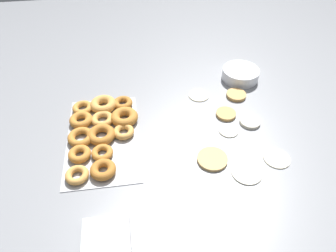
{
  "coord_description": "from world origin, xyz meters",
  "views": [
    {
      "loc": [
        0.83,
        -0.25,
        0.86
      ],
      "look_at": [
        -0.01,
        -0.13,
        0.04
      ],
      "focal_mm": 32.0,
      "sensor_mm": 36.0,
      "label": 1
    }
  ],
  "objects_px": {
    "pancake_1": "(277,158)",
    "pancake_6": "(247,172)",
    "pancake_4": "(250,121)",
    "pancake_7": "(199,95)",
    "pancake_0": "(212,159)",
    "pancake_2": "(229,130)",
    "container_stack": "(107,238)",
    "pancake_5": "(236,95)",
    "pancake_3": "(226,114)",
    "batter_bowl": "(240,74)",
    "donut_tray": "(101,129)"
  },
  "relations": [
    {
      "from": "pancake_1",
      "to": "pancake_6",
      "type": "distance_m",
      "value": 0.14
    },
    {
      "from": "pancake_4",
      "to": "pancake_7",
      "type": "xyz_separation_m",
      "value": [
        -0.21,
        -0.17,
        -0.0
      ]
    },
    {
      "from": "pancake_0",
      "to": "pancake_2",
      "type": "relative_size",
      "value": 1.42
    },
    {
      "from": "container_stack",
      "to": "pancake_5",
      "type": "bearing_deg",
      "value": 136.62
    },
    {
      "from": "pancake_1",
      "to": "pancake_4",
      "type": "distance_m",
      "value": 0.2
    },
    {
      "from": "pancake_2",
      "to": "pancake_3",
      "type": "height_order",
      "value": "pancake_3"
    },
    {
      "from": "pancake_0",
      "to": "batter_bowl",
      "type": "relative_size",
      "value": 0.64
    },
    {
      "from": "pancake_3",
      "to": "pancake_4",
      "type": "relative_size",
      "value": 0.99
    },
    {
      "from": "pancake_7",
      "to": "pancake_1",
      "type": "bearing_deg",
      "value": 26.78
    },
    {
      "from": "donut_tray",
      "to": "container_stack",
      "type": "xyz_separation_m",
      "value": [
        0.46,
        0.03,
        0.01
      ]
    },
    {
      "from": "donut_tray",
      "to": "pancake_2",
      "type": "bearing_deg",
      "value": 83.01
    },
    {
      "from": "pancake_6",
      "to": "container_stack",
      "type": "height_order",
      "value": "container_stack"
    },
    {
      "from": "pancake_4",
      "to": "pancake_5",
      "type": "relative_size",
      "value": 0.96
    },
    {
      "from": "pancake_0",
      "to": "batter_bowl",
      "type": "xyz_separation_m",
      "value": [
        -0.49,
        0.26,
        0.02
      ]
    },
    {
      "from": "pancake_1",
      "to": "donut_tray",
      "type": "relative_size",
      "value": 0.21
    },
    {
      "from": "pancake_3",
      "to": "container_stack",
      "type": "relative_size",
      "value": 0.63
    },
    {
      "from": "pancake_3",
      "to": "container_stack",
      "type": "distance_m",
      "value": 0.7
    },
    {
      "from": "pancake_1",
      "to": "pancake_6",
      "type": "height_order",
      "value": "pancake_6"
    },
    {
      "from": "pancake_4",
      "to": "donut_tray",
      "type": "bearing_deg",
      "value": -92.57
    },
    {
      "from": "pancake_4",
      "to": "donut_tray",
      "type": "distance_m",
      "value": 0.61
    },
    {
      "from": "pancake_5",
      "to": "container_stack",
      "type": "distance_m",
      "value": 0.85
    },
    {
      "from": "pancake_0",
      "to": "donut_tray",
      "type": "height_order",
      "value": "donut_tray"
    },
    {
      "from": "pancake_1",
      "to": "pancake_2",
      "type": "xyz_separation_m",
      "value": [
        -0.17,
        -0.14,
        0.0
      ]
    },
    {
      "from": "pancake_1",
      "to": "container_stack",
      "type": "distance_m",
      "value": 0.66
    },
    {
      "from": "pancake_2",
      "to": "pancake_7",
      "type": "xyz_separation_m",
      "value": [
        -0.24,
        -0.07,
        -0.0
      ]
    },
    {
      "from": "pancake_2",
      "to": "pancake_3",
      "type": "xyz_separation_m",
      "value": [
        -0.1,
        0.02,
        0.0
      ]
    },
    {
      "from": "pancake_0",
      "to": "pancake_6",
      "type": "bearing_deg",
      "value": 55.25
    },
    {
      "from": "pancake_4",
      "to": "batter_bowl",
      "type": "bearing_deg",
      "value": 169.91
    },
    {
      "from": "container_stack",
      "to": "pancake_3",
      "type": "bearing_deg",
      "value": 134.82
    },
    {
      "from": "pancake_4",
      "to": "pancake_7",
      "type": "relative_size",
      "value": 0.91
    },
    {
      "from": "pancake_2",
      "to": "pancake_6",
      "type": "xyz_separation_m",
      "value": [
        0.21,
        0.0,
        0.0
      ]
    },
    {
      "from": "pancake_1",
      "to": "pancake_6",
      "type": "xyz_separation_m",
      "value": [
        0.05,
        -0.13,
        0.0
      ]
    },
    {
      "from": "pancake_1",
      "to": "container_stack",
      "type": "relative_size",
      "value": 0.73
    },
    {
      "from": "pancake_6",
      "to": "pancake_4",
      "type": "bearing_deg",
      "value": 158.44
    },
    {
      "from": "pancake_2",
      "to": "pancake_5",
      "type": "xyz_separation_m",
      "value": [
        -0.21,
        0.1,
        0.0
      ]
    },
    {
      "from": "pancake_0",
      "to": "container_stack",
      "type": "bearing_deg",
      "value": -55.47
    },
    {
      "from": "pancake_6",
      "to": "pancake_3",
      "type": "bearing_deg",
      "value": 177.85
    },
    {
      "from": "pancake_7",
      "to": "pancake_6",
      "type": "bearing_deg",
      "value": 9.32
    },
    {
      "from": "pancake_5",
      "to": "pancake_7",
      "type": "bearing_deg",
      "value": -99.51
    },
    {
      "from": "pancake_0",
      "to": "pancake_4",
      "type": "bearing_deg",
      "value": 130.34
    },
    {
      "from": "pancake_1",
      "to": "pancake_3",
      "type": "relative_size",
      "value": 1.16
    },
    {
      "from": "pancake_5",
      "to": "container_stack",
      "type": "xyz_separation_m",
      "value": [
        0.62,
        -0.58,
        0.02
      ]
    },
    {
      "from": "pancake_3",
      "to": "container_stack",
      "type": "height_order",
      "value": "container_stack"
    },
    {
      "from": "pancake_0",
      "to": "pancake_6",
      "type": "distance_m",
      "value": 0.13
    },
    {
      "from": "pancake_4",
      "to": "pancake_5",
      "type": "distance_m",
      "value": 0.18
    },
    {
      "from": "pancake_2",
      "to": "pancake_5",
      "type": "bearing_deg",
      "value": 155.41
    },
    {
      "from": "pancake_2",
      "to": "pancake_4",
      "type": "bearing_deg",
      "value": 108.92
    },
    {
      "from": "pancake_5",
      "to": "pancake_7",
      "type": "xyz_separation_m",
      "value": [
        -0.03,
        -0.17,
        -0.0
      ]
    },
    {
      "from": "pancake_0",
      "to": "donut_tray",
      "type": "xyz_separation_m",
      "value": [
        -0.2,
        -0.41,
        0.01
      ]
    },
    {
      "from": "pancake_2",
      "to": "batter_bowl",
      "type": "distance_m",
      "value": 0.38
    }
  ]
}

